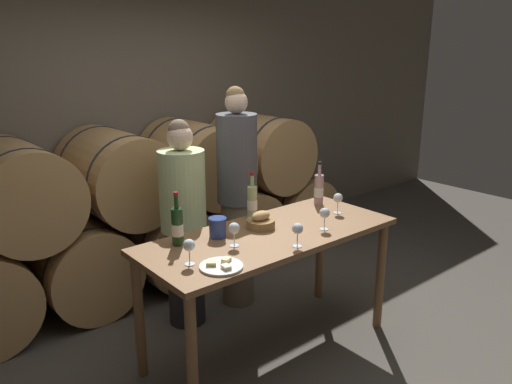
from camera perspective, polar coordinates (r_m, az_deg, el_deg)
ground_plane at (r=3.75m, az=1.52°, el=-17.37°), size 10.00×10.00×0.00m
stone_wall_back at (r=4.91m, az=-14.93°, el=10.21°), size 10.00×0.12×3.20m
barrel_stack at (r=4.58m, az=-10.91°, el=-1.88°), size 3.87×0.94×1.43m
tasting_table at (r=3.38m, az=1.61°, el=-6.43°), size 1.79×0.74×0.88m
person_left at (r=3.75m, az=-8.26°, el=-3.70°), size 0.34×0.34×1.59m
person_right at (r=3.99m, az=-2.16°, el=-0.58°), size 0.32×0.32×1.79m
wine_bottle_red at (r=3.14m, az=-8.98°, el=-3.89°), size 0.07×0.07×0.34m
wine_bottle_white at (r=3.59m, az=-0.44°, el=-1.12°), size 0.07×0.07×0.34m
wine_bottle_rose at (r=3.93m, az=7.20°, el=0.32°), size 0.07×0.07×0.34m
blue_crock at (r=3.25m, az=-4.41°, el=-3.99°), size 0.12×0.12×0.13m
bread_basket at (r=3.41m, az=0.56°, el=-3.38°), size 0.19×0.19×0.12m
cheese_plate at (r=2.84m, az=-3.99°, el=-8.43°), size 0.25×0.25×0.04m
wine_glass_far_left at (r=2.85m, az=-7.66°, el=-6.13°), size 0.07×0.07×0.15m
wine_glass_left at (r=3.09m, az=-2.52°, el=-4.23°), size 0.07×0.07×0.15m
wine_glass_center at (r=3.09m, az=4.77°, el=-4.27°), size 0.07×0.07×0.15m
wine_glass_right at (r=3.39m, az=7.85°, el=-2.47°), size 0.07×0.07×0.15m
wine_glass_far_right at (r=3.73m, az=9.35°, el=-0.75°), size 0.07×0.07×0.15m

